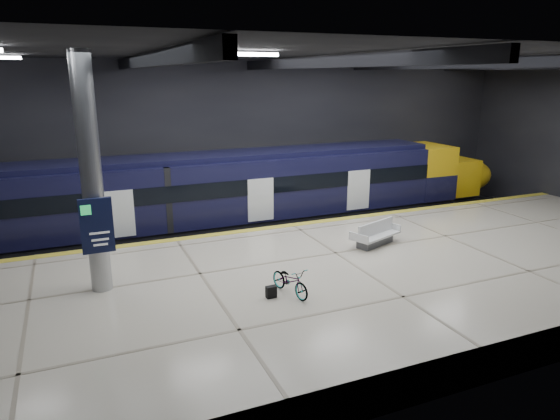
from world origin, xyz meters
TOP-DOWN VIEW (x-y plane):
  - ground at (0.00, 0.00)m, footprint 30.00×30.00m
  - room_shell at (-0.00, 0.00)m, footprint 30.10×16.10m
  - platform at (0.00, -2.50)m, footprint 30.00×11.00m
  - safety_strip at (0.00, 2.75)m, footprint 30.00×0.40m
  - rails at (0.00, 5.50)m, footprint 30.00×1.52m
  - train at (-2.17, 5.50)m, footprint 29.40×2.84m
  - bench at (1.79, -0.81)m, footprint 2.26×1.54m
  - bicycle at (-2.95, -3.55)m, footprint 0.94×1.71m
  - pannier_bag at (-3.55, -3.55)m, footprint 0.31×0.19m
  - info_column at (-8.00, -1.03)m, footprint 0.90×0.78m

SIDE VIEW (x-z plane):
  - ground at x=0.00m, z-range 0.00..0.00m
  - rails at x=0.00m, z-range 0.00..0.16m
  - platform at x=0.00m, z-range 0.00..1.10m
  - safety_strip at x=0.00m, z-range 1.10..1.11m
  - pannier_bag at x=-3.55m, z-range 1.10..1.45m
  - bench at x=1.79m, z-range 0.96..1.89m
  - bicycle at x=-2.95m, z-range 1.10..1.95m
  - train at x=-2.17m, z-range 0.16..3.95m
  - info_column at x=-8.00m, z-range 1.01..7.91m
  - room_shell at x=0.00m, z-range 1.69..9.74m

